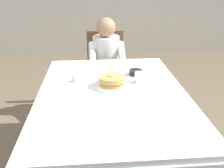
{
  "coord_description": "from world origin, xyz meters",
  "views": [
    {
      "loc": [
        -0.13,
        -1.63,
        1.55
      ],
      "look_at": [
        -0.0,
        0.03,
        0.79
      ],
      "focal_mm": 39.15,
      "sensor_mm": 36.0,
      "label": 1
    }
  ],
  "objects_px": {
    "bowl_butter": "(136,72)",
    "syrup_pitcher": "(75,77)",
    "chair_diner": "(106,65)",
    "diner_person": "(106,58)",
    "spoon_near_edge": "(118,104)",
    "plate_breakfast": "(111,85)",
    "fork_left_of_plate": "(87,88)",
    "cup_coffee": "(140,77)",
    "dining_table_main": "(112,102)",
    "knife_right_of_plate": "(136,86)",
    "breakfast_stack": "(112,80)"
  },
  "relations": [
    {
      "from": "breakfast_stack",
      "to": "bowl_butter",
      "type": "bearing_deg",
      "value": 44.31
    },
    {
      "from": "fork_left_of_plate",
      "to": "chair_diner",
      "type": "bearing_deg",
      "value": -4.93
    },
    {
      "from": "chair_diner",
      "to": "knife_right_of_plate",
      "type": "relative_size",
      "value": 4.65
    },
    {
      "from": "syrup_pitcher",
      "to": "spoon_near_edge",
      "type": "relative_size",
      "value": 0.53
    },
    {
      "from": "knife_right_of_plate",
      "to": "syrup_pitcher",
      "type": "bearing_deg",
      "value": 72.87
    },
    {
      "from": "knife_right_of_plate",
      "to": "cup_coffee",
      "type": "bearing_deg",
      "value": -29.84
    },
    {
      "from": "knife_right_of_plate",
      "to": "plate_breakfast",
      "type": "bearing_deg",
      "value": 82.97
    },
    {
      "from": "plate_breakfast",
      "to": "cup_coffee",
      "type": "bearing_deg",
      "value": 14.36
    },
    {
      "from": "chair_diner",
      "to": "cup_coffee",
      "type": "xyz_separation_m",
      "value": [
        0.22,
        -1.01,
        0.25
      ]
    },
    {
      "from": "bowl_butter",
      "to": "fork_left_of_plate",
      "type": "bearing_deg",
      "value": -150.1
    },
    {
      "from": "cup_coffee",
      "to": "syrup_pitcher",
      "type": "distance_m",
      "value": 0.52
    },
    {
      "from": "plate_breakfast",
      "to": "fork_left_of_plate",
      "type": "height_order",
      "value": "plate_breakfast"
    },
    {
      "from": "syrup_pitcher",
      "to": "knife_right_of_plate",
      "type": "bearing_deg",
      "value": -16.12
    },
    {
      "from": "plate_breakfast",
      "to": "breakfast_stack",
      "type": "relative_size",
      "value": 1.36
    },
    {
      "from": "diner_person",
      "to": "breakfast_stack",
      "type": "bearing_deg",
      "value": 89.2
    },
    {
      "from": "chair_diner",
      "to": "knife_right_of_plate",
      "type": "height_order",
      "value": "chair_diner"
    },
    {
      "from": "bowl_butter",
      "to": "syrup_pitcher",
      "type": "xyz_separation_m",
      "value": [
        -0.52,
        -0.1,
        0.02
      ]
    },
    {
      "from": "chair_diner",
      "to": "bowl_butter",
      "type": "xyz_separation_m",
      "value": [
        0.21,
        -0.85,
        0.23
      ]
    },
    {
      "from": "bowl_butter",
      "to": "chair_diner",
      "type": "bearing_deg",
      "value": 104.16
    },
    {
      "from": "spoon_near_edge",
      "to": "plate_breakfast",
      "type": "bearing_deg",
      "value": 106.25
    },
    {
      "from": "cup_coffee",
      "to": "syrup_pitcher",
      "type": "relative_size",
      "value": 1.41
    },
    {
      "from": "dining_table_main",
      "to": "plate_breakfast",
      "type": "relative_size",
      "value": 5.44
    },
    {
      "from": "syrup_pitcher",
      "to": "dining_table_main",
      "type": "bearing_deg",
      "value": -36.78
    },
    {
      "from": "chair_diner",
      "to": "breakfast_stack",
      "type": "xyz_separation_m",
      "value": [
        -0.01,
        -1.07,
        0.26
      ]
    },
    {
      "from": "diner_person",
      "to": "spoon_near_edge",
      "type": "distance_m",
      "value": 1.22
    },
    {
      "from": "breakfast_stack",
      "to": "cup_coffee",
      "type": "relative_size",
      "value": 1.83
    },
    {
      "from": "fork_left_of_plate",
      "to": "spoon_near_edge",
      "type": "bearing_deg",
      "value": -136.77
    },
    {
      "from": "spoon_near_edge",
      "to": "cup_coffee",
      "type": "bearing_deg",
      "value": 71.25
    },
    {
      "from": "breakfast_stack",
      "to": "knife_right_of_plate",
      "type": "relative_size",
      "value": 1.03
    },
    {
      "from": "breakfast_stack",
      "to": "bowl_butter",
      "type": "xyz_separation_m",
      "value": [
        0.23,
        0.22,
        -0.03
      ]
    },
    {
      "from": "plate_breakfast",
      "to": "spoon_near_edge",
      "type": "height_order",
      "value": "plate_breakfast"
    },
    {
      "from": "breakfast_stack",
      "to": "fork_left_of_plate",
      "type": "distance_m",
      "value": 0.2
    },
    {
      "from": "plate_breakfast",
      "to": "spoon_near_edge",
      "type": "bearing_deg",
      "value": -85.85
    },
    {
      "from": "fork_left_of_plate",
      "to": "cup_coffee",
      "type": "bearing_deg",
      "value": -73.56
    },
    {
      "from": "cup_coffee",
      "to": "fork_left_of_plate",
      "type": "xyz_separation_m",
      "value": [
        -0.42,
        -0.08,
        -0.04
      ]
    },
    {
      "from": "dining_table_main",
      "to": "cup_coffee",
      "type": "relative_size",
      "value": 13.49
    },
    {
      "from": "plate_breakfast",
      "to": "fork_left_of_plate",
      "type": "relative_size",
      "value": 1.56
    },
    {
      "from": "bowl_butter",
      "to": "syrup_pitcher",
      "type": "relative_size",
      "value": 1.38
    },
    {
      "from": "diner_person",
      "to": "knife_right_of_plate",
      "type": "height_order",
      "value": "diner_person"
    },
    {
      "from": "dining_table_main",
      "to": "plate_breakfast",
      "type": "bearing_deg",
      "value": 90.85
    },
    {
      "from": "chair_diner",
      "to": "dining_table_main",
      "type": "bearing_deg",
      "value": 89.27
    },
    {
      "from": "bowl_butter",
      "to": "syrup_pitcher",
      "type": "bearing_deg",
      "value": -168.5
    },
    {
      "from": "diner_person",
      "to": "plate_breakfast",
      "type": "xyz_separation_m",
      "value": [
        -0.02,
        -0.92,
        0.08
      ]
    },
    {
      "from": "syrup_pitcher",
      "to": "spoon_near_edge",
      "type": "height_order",
      "value": "syrup_pitcher"
    },
    {
      "from": "chair_diner",
      "to": "bowl_butter",
      "type": "bearing_deg",
      "value": 104.16
    },
    {
      "from": "plate_breakfast",
      "to": "chair_diner",
      "type": "bearing_deg",
      "value": 89.13
    },
    {
      "from": "cup_coffee",
      "to": "spoon_near_edge",
      "type": "bearing_deg",
      "value": -120.84
    },
    {
      "from": "bowl_butter",
      "to": "spoon_near_edge",
      "type": "distance_m",
      "value": 0.56
    },
    {
      "from": "breakfast_stack",
      "to": "cup_coffee",
      "type": "height_order",
      "value": "breakfast_stack"
    },
    {
      "from": "diner_person",
      "to": "syrup_pitcher",
      "type": "xyz_separation_m",
      "value": [
        -0.3,
        -0.8,
        0.11
      ]
    }
  ]
}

